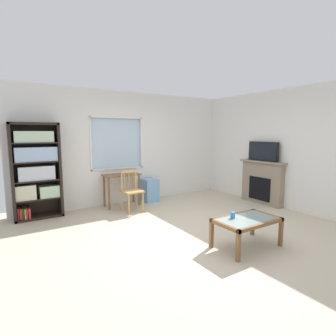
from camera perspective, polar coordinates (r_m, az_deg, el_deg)
ground at (r=4.78m, az=4.79°, el=-13.53°), size 6.38×6.03×0.02m
wall_back_with_window at (r=6.65m, az=-8.18°, el=4.28°), size 5.38×0.15×2.69m
wall_right at (r=6.53m, az=24.51°, el=3.71°), size 0.12×5.23×2.69m
bookshelf at (r=5.87m, az=-26.66°, el=-0.12°), size 0.90×0.38×1.91m
desk_under_window at (r=6.26m, az=-9.98°, el=-2.62°), size 0.84×0.42×0.76m
wooden_chair at (r=5.83m, az=-7.86°, el=-4.82°), size 0.44×0.42×0.90m
plastic_drawer_unit at (r=6.70m, az=-3.97°, el=-4.73°), size 0.35×0.40×0.57m
fireplace at (r=6.80m, az=19.64°, el=-2.90°), size 0.26×1.19×1.04m
tv at (r=6.70m, az=19.83°, el=3.39°), size 0.06×0.82×0.46m
coffee_table at (r=4.21m, az=16.64°, el=-11.24°), size 0.97×0.58×0.44m
sippy_cup at (r=4.13m, az=13.80°, el=-9.84°), size 0.07×0.07×0.09m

